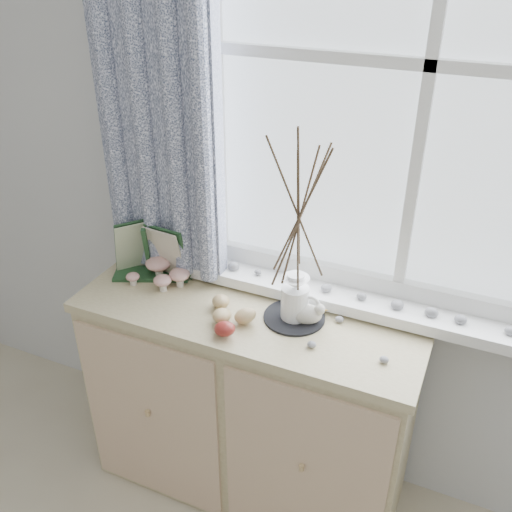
% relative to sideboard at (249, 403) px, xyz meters
% --- Properties ---
extents(sideboard, '(1.20, 0.45, 0.85)m').
position_rel_sideboard_xyz_m(sideboard, '(0.00, 0.00, 0.00)').
color(sideboard, '#C9BB8D').
rests_on(sideboard, ground).
extents(botanical_book, '(0.34, 0.24, 0.22)m').
position_rel_sideboard_xyz_m(botanical_book, '(-0.42, 0.03, 0.54)').
color(botanical_book, '#204223').
rests_on(botanical_book, sideboard).
extents(toadstool_cluster, '(0.22, 0.15, 0.09)m').
position_rel_sideboard_xyz_m(toadstool_cluster, '(-0.36, 0.04, 0.47)').
color(toadstool_cluster, silver).
rests_on(toadstool_cluster, sideboard).
extents(wooden_eggs, '(0.17, 0.18, 0.07)m').
position_rel_sideboard_xyz_m(wooden_eggs, '(-0.03, -0.09, 0.45)').
color(wooden_eggs, tan).
rests_on(wooden_eggs, sideboard).
extents(songbird_figurine, '(0.16, 0.09, 0.08)m').
position_rel_sideboard_xyz_m(songbird_figurine, '(0.20, 0.02, 0.46)').
color(songbird_figurine, silver).
rests_on(songbird_figurine, sideboard).
extents(crocheted_doily, '(0.20, 0.20, 0.01)m').
position_rel_sideboard_xyz_m(crocheted_doily, '(0.16, 0.03, 0.43)').
color(crocheted_doily, black).
rests_on(crocheted_doily, sideboard).
extents(twig_pitcher, '(0.29, 0.29, 0.69)m').
position_rel_sideboard_xyz_m(twig_pitcher, '(0.16, 0.03, 0.82)').
color(twig_pitcher, white).
rests_on(twig_pitcher, crocheted_doily).
extents(sideboard_pebbles, '(0.25, 0.19, 0.02)m').
position_rel_sideboard_xyz_m(sideboard_pebbles, '(0.35, -0.03, 0.43)').
color(sideboard_pebbles, '#959597').
rests_on(sideboard_pebbles, sideboard).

